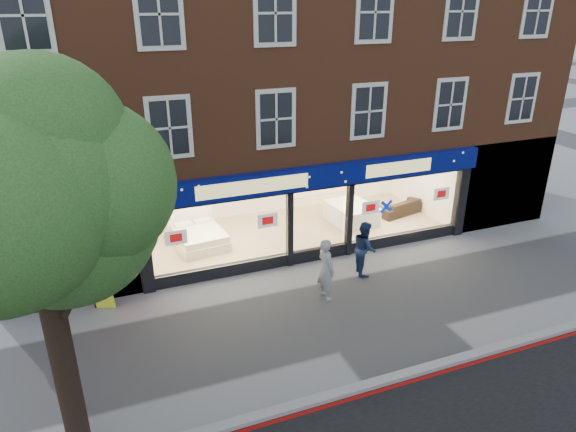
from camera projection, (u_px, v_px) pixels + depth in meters
ground at (364, 306)px, 14.37m from camera, size 120.00×120.00×0.00m
kerb_line at (431, 376)px, 11.71m from camera, size 60.00×0.10×0.01m
kerb_stone at (426, 368)px, 11.86m from camera, size 60.00×0.25×0.12m
showroom_floor at (294, 232)px, 18.85m from camera, size 11.00×4.50×0.10m
building at (276, 39)px, 17.71m from camera, size 19.00×8.26×10.30m
street_tree at (26, 207)px, 8.01m from camera, size 4.00×3.20×6.60m
display_bed at (199, 236)px, 17.65m from camera, size 1.84×2.16×1.13m
bedside_table at (149, 232)px, 18.02m from camera, size 0.52×0.52×0.55m
mattress_stack at (351, 213)px, 19.42m from camera, size 1.61×1.95×0.72m
sofa at (400, 206)px, 20.24m from camera, size 2.11×1.21×0.58m
a_board at (104, 295)px, 14.13m from camera, size 0.62×0.51×0.82m
pedestrian_grey at (326, 269)px, 14.44m from camera, size 0.53×0.73×1.84m
pedestrian_blue at (364, 248)px, 15.82m from camera, size 0.84×0.97×1.72m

